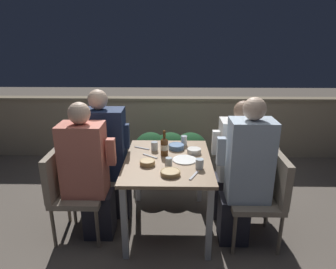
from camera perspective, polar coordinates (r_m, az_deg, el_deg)
name	(u,v)px	position (r m, az deg, el deg)	size (l,w,h in m)	color
ground_plane	(168,225)	(3.16, -0.03, -16.81)	(16.00, 16.00, 0.00)	#665B51
parapet_wall	(170,127)	(4.60, 0.41, 1.48)	(9.00, 0.18, 0.93)	gray
dining_table	(168,168)	(2.84, -0.03, -6.49)	(0.80, 1.04, 0.72)	#937556
planter_hedge	(171,155)	(3.82, 0.50, -3.88)	(0.92, 0.47, 0.65)	brown
chair_left_near	(68,186)	(2.92, -18.48, -9.31)	(0.46, 0.45, 0.85)	gray
person_coral_top	(88,172)	(2.80, -14.95, -6.97)	(0.48, 0.26, 1.30)	#282833
chair_left_far	(87,170)	(3.19, -15.19, -6.48)	(0.46, 0.45, 0.85)	gray
person_navy_jumper	(105,156)	(3.08, -11.94, -3.98)	(0.52, 0.26, 1.34)	#282833
chair_right_near	(266,191)	(2.83, 18.10, -10.23)	(0.46, 0.45, 0.85)	gray
person_blue_shirt	(245,173)	(2.70, 14.49, -7.16)	(0.47, 0.26, 1.35)	#282833
chair_right_far	(255,171)	(3.18, 16.28, -6.69)	(0.46, 0.45, 0.85)	gray
person_white_polo	(236,161)	(3.09, 12.89, -4.96)	(0.49, 0.26, 1.24)	#282833
beer_bottle	(164,146)	(2.86, -0.71, -2.21)	(0.07, 0.07, 0.25)	brown
plate_0	(185,160)	(2.79, 3.20, -4.83)	(0.23, 0.23, 0.01)	white
bowl_0	(176,146)	(3.04, 1.60, -2.27)	(0.16, 0.16, 0.05)	#4C709E
bowl_1	(170,172)	(2.51, 0.45, -7.22)	(0.17, 0.17, 0.04)	tan
bowl_2	(147,162)	(2.69, -3.95, -5.29)	(0.14, 0.14, 0.04)	tan
bowl_3	(194,151)	(2.95, 5.00, -3.06)	(0.14, 0.14, 0.05)	beige
glass_cup_0	(184,140)	(3.14, 3.07, -1.15)	(0.06, 0.06, 0.10)	silver
glass_cup_1	(154,146)	(3.01, -2.59, -2.22)	(0.07, 0.07, 0.09)	silver
glass_cup_2	(200,164)	(2.62, 6.03, -5.57)	(0.07, 0.07, 0.09)	silver
glass_cup_3	(169,162)	(2.63, 0.16, -5.35)	(0.06, 0.06, 0.09)	silver
fork_0	(150,156)	(2.87, -3.44, -4.11)	(0.15, 0.12, 0.01)	silver
fork_1	(194,175)	(2.50, 4.95, -7.78)	(0.09, 0.16, 0.01)	silver
fork_2	(142,148)	(3.07, -4.96, -2.58)	(0.16, 0.09, 0.01)	silver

